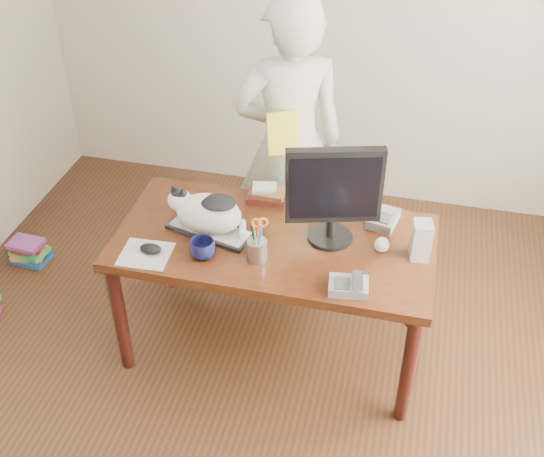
{
  "coord_description": "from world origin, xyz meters",
  "views": [
    {
      "loc": [
        0.62,
        -2.03,
        2.84
      ],
      "look_at": [
        0.0,
        0.55,
        0.85
      ],
      "focal_mm": 45.0,
      "sensor_mm": 36.0,
      "label": 1
    }
  ],
  "objects_px": {
    "phone": "(349,285)",
    "person": "(289,145)",
    "desk": "(278,252)",
    "calculator": "(383,219)",
    "monitor": "(334,191)",
    "mouse": "(151,249)",
    "baseball": "(382,245)",
    "coffee_mug": "(202,249)",
    "keyboard": "(210,230)",
    "speaker": "(421,240)",
    "book_pile_b": "(29,251)",
    "book_stack": "(267,193)",
    "cat": "(206,211)",
    "pen_cup": "(257,248)"
  },
  "relations": [
    {
      "from": "keyboard",
      "to": "speaker",
      "type": "relative_size",
      "value": 2.34
    },
    {
      "from": "mouse",
      "to": "baseball",
      "type": "distance_m",
      "value": 1.13
    },
    {
      "from": "desk",
      "to": "cat",
      "type": "xyz_separation_m",
      "value": [
        -0.34,
        -0.1,
        0.27
      ]
    },
    {
      "from": "mouse",
      "to": "baseball",
      "type": "bearing_deg",
      "value": 11.25
    },
    {
      "from": "coffee_mug",
      "to": "person",
      "type": "bearing_deg",
      "value": 76.74
    },
    {
      "from": "book_pile_b",
      "to": "mouse",
      "type": "bearing_deg",
      "value": -27.39
    },
    {
      "from": "coffee_mug",
      "to": "cat",
      "type": "bearing_deg",
      "value": 101.45
    },
    {
      "from": "cat",
      "to": "book_stack",
      "type": "bearing_deg",
      "value": 73.02
    },
    {
      "from": "keyboard",
      "to": "monitor",
      "type": "distance_m",
      "value": 0.67
    },
    {
      "from": "cat",
      "to": "baseball",
      "type": "xyz_separation_m",
      "value": [
        0.88,
        0.05,
        -0.09
      ]
    },
    {
      "from": "cat",
      "to": "pen_cup",
      "type": "bearing_deg",
      "value": -12.15
    },
    {
      "from": "calculator",
      "to": "pen_cup",
      "type": "bearing_deg",
      "value": -130.78
    },
    {
      "from": "calculator",
      "to": "monitor",
      "type": "bearing_deg",
      "value": -127.52
    },
    {
      "from": "speaker",
      "to": "desk",
      "type": "bearing_deg",
      "value": 166.78
    },
    {
      "from": "book_pile_b",
      "to": "person",
      "type": "bearing_deg",
      "value": 12.35
    },
    {
      "from": "coffee_mug",
      "to": "baseball",
      "type": "relative_size",
      "value": 1.66
    },
    {
      "from": "desk",
      "to": "baseball",
      "type": "xyz_separation_m",
      "value": [
        0.53,
        -0.05,
        0.19
      ]
    },
    {
      "from": "desk",
      "to": "person",
      "type": "relative_size",
      "value": 0.91
    },
    {
      "from": "desk",
      "to": "keyboard",
      "type": "xyz_separation_m",
      "value": [
        -0.33,
        -0.1,
        0.16
      ]
    },
    {
      "from": "cat",
      "to": "phone",
      "type": "relative_size",
      "value": 2.24
    },
    {
      "from": "phone",
      "to": "person",
      "type": "relative_size",
      "value": 0.11
    },
    {
      "from": "book_stack",
      "to": "book_pile_b",
      "type": "distance_m",
      "value": 1.75
    },
    {
      "from": "baseball",
      "to": "keyboard",
      "type": "bearing_deg",
      "value": -176.42
    },
    {
      "from": "desk",
      "to": "mouse",
      "type": "distance_m",
      "value": 0.67
    },
    {
      "from": "speaker",
      "to": "book_pile_b",
      "type": "relative_size",
      "value": 0.78
    },
    {
      "from": "pen_cup",
      "to": "mouse",
      "type": "distance_m",
      "value": 0.53
    },
    {
      "from": "mouse",
      "to": "monitor",
      "type": "bearing_deg",
      "value": 16.83
    },
    {
      "from": "monitor",
      "to": "phone",
      "type": "height_order",
      "value": "monitor"
    },
    {
      "from": "mouse",
      "to": "coffee_mug",
      "type": "height_order",
      "value": "coffee_mug"
    },
    {
      "from": "desk",
      "to": "person",
      "type": "xyz_separation_m",
      "value": [
        -0.08,
        0.63,
        0.28
      ]
    },
    {
      "from": "monitor",
      "to": "book_pile_b",
      "type": "relative_size",
      "value": 2.03
    },
    {
      "from": "mouse",
      "to": "calculator",
      "type": "relative_size",
      "value": 0.54
    },
    {
      "from": "desk",
      "to": "calculator",
      "type": "xyz_separation_m",
      "value": [
        0.51,
        0.18,
        0.17
      ]
    },
    {
      "from": "pen_cup",
      "to": "desk",
      "type": "bearing_deg",
      "value": 80.75
    },
    {
      "from": "book_pile_b",
      "to": "calculator",
      "type": "bearing_deg",
      "value": -2.3
    },
    {
      "from": "mouse",
      "to": "baseball",
      "type": "xyz_separation_m",
      "value": [
        1.09,
        0.28,
        0.01
      ]
    },
    {
      "from": "desk",
      "to": "monitor",
      "type": "distance_m",
      "value": 0.52
    },
    {
      "from": "phone",
      "to": "book_pile_b",
      "type": "distance_m",
      "value": 2.34
    },
    {
      "from": "monitor",
      "to": "person",
      "type": "height_order",
      "value": "person"
    },
    {
      "from": "monitor",
      "to": "coffee_mug",
      "type": "xyz_separation_m",
      "value": [
        -0.58,
        -0.27,
        -0.25
      ]
    },
    {
      "from": "monitor",
      "to": "mouse",
      "type": "distance_m",
      "value": 0.93
    },
    {
      "from": "book_pile_b",
      "to": "book_stack",
      "type": "bearing_deg",
      "value": -0.49
    },
    {
      "from": "keyboard",
      "to": "book_stack",
      "type": "bearing_deg",
      "value": 74.76
    },
    {
      "from": "desk",
      "to": "speaker",
      "type": "distance_m",
      "value": 0.76
    },
    {
      "from": "keyboard",
      "to": "calculator",
      "type": "distance_m",
      "value": 0.89
    },
    {
      "from": "coffee_mug",
      "to": "person",
      "type": "distance_m",
      "value": 0.96
    },
    {
      "from": "phone",
      "to": "calculator",
      "type": "height_order",
      "value": "phone"
    },
    {
      "from": "keyboard",
      "to": "monitor",
      "type": "relative_size",
      "value": 0.9
    },
    {
      "from": "coffee_mug",
      "to": "baseball",
      "type": "height_order",
      "value": "coffee_mug"
    },
    {
      "from": "book_stack",
      "to": "person",
      "type": "distance_m",
      "value": 0.39
    }
  ]
}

